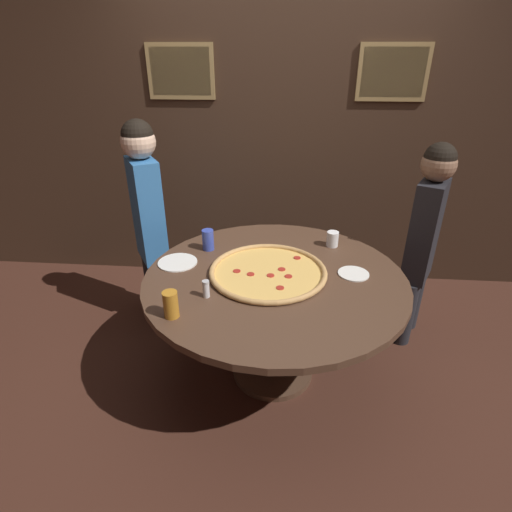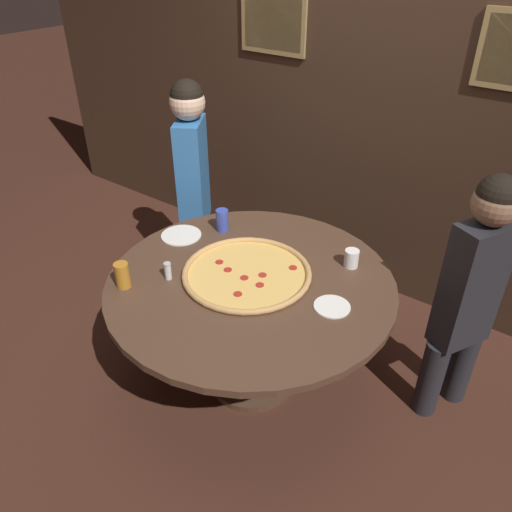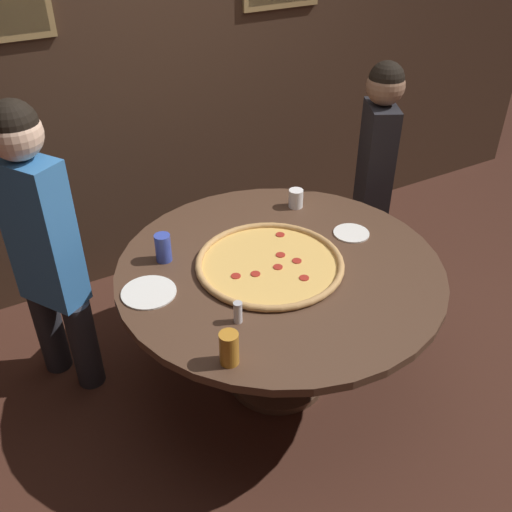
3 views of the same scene
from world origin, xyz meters
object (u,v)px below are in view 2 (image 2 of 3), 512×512
drink_cup_far_right (351,258)px  diner_centre_back (193,178)px  giant_pizza (247,273)px  drink_cup_front_edge (122,275)px  drink_cup_centre_back (222,220)px  dining_table (251,300)px  white_plate_left_side (332,307)px  white_plate_beside_cup (181,235)px  diner_side_left (470,290)px  condiment_shaker (168,271)px

drink_cup_far_right → diner_centre_back: diner_centre_back is taller
giant_pizza → drink_cup_front_edge: size_ratio=4.99×
drink_cup_centre_back → dining_table: bearing=-34.5°
drink_cup_centre_back → drink_cup_front_edge: 0.74m
drink_cup_front_edge → white_plate_left_side: 1.06m
white_plate_beside_cup → drink_cup_front_edge: bearing=-78.2°
diner_side_left → dining_table: bearing=-35.2°
condiment_shaker → diner_centre_back: diner_centre_back is taller
drink_cup_centre_back → diner_centre_back: bearing=150.9°
drink_cup_far_right → diner_side_left: (0.61, 0.08, 0.01)m
dining_table → drink_cup_centre_back: (-0.45, 0.31, 0.21)m
drink_cup_far_right → diner_side_left: bearing=7.2°
drink_cup_far_right → diner_centre_back: 1.30m
white_plate_left_side → dining_table: bearing=-173.2°
dining_table → drink_cup_front_edge: drink_cup_front_edge is taller
white_plate_left_side → drink_cup_centre_back: bearing=164.3°
drink_cup_centre_back → white_plate_left_side: 0.94m
white_plate_beside_cup → diner_side_left: size_ratio=0.17×
condiment_shaker → dining_table: bearing=35.1°
drink_cup_centre_back → white_plate_left_side: size_ratio=0.76×
giant_pizza → drink_cup_front_edge: 0.64m
white_plate_left_side → condiment_shaker: 0.86m
dining_table → giant_pizza: bearing=152.3°
drink_cup_centre_back → drink_cup_far_right: (0.81, 0.12, -0.02)m
giant_pizza → dining_table: bearing=-27.7°
dining_table → condiment_shaker: 0.47m
drink_cup_centre_back → white_plate_beside_cup: drink_cup_centre_back is taller
giant_pizza → diner_side_left: (1.01, 0.48, 0.05)m
drink_cup_far_right → white_plate_left_side: size_ratio=0.55×
diner_centre_back → dining_table: bearing=-153.6°
diner_centre_back → drink_cup_front_edge: bearing=171.7°
giant_pizza → diner_centre_back: diner_centre_back is taller
drink_cup_centre_back → white_plate_beside_cup: (-0.15, -0.20, -0.06)m
drink_cup_front_edge → diner_centre_back: (-0.44, 1.01, 0.05)m
white_plate_beside_cup → white_plate_left_side: same height
condiment_shaker → diner_side_left: size_ratio=0.07×
drink_cup_centre_back → condiment_shaker: size_ratio=1.41×
drink_cup_front_edge → diner_side_left: bearing=32.7°
dining_table → white_plate_beside_cup: white_plate_beside_cup is taller
white_plate_beside_cup → diner_side_left: 1.62m
giant_pizza → drink_cup_centre_back: drink_cup_centre_back is taller
drink_cup_far_right → condiment_shaker: bearing=-136.7°
giant_pizza → white_plate_beside_cup: 0.57m
drink_cup_far_right → condiment_shaker: 0.98m
giant_pizza → drink_cup_front_edge: drink_cup_front_edge is taller
drink_cup_centre_back → diner_side_left: 1.43m
giant_pizza → white_plate_beside_cup: giant_pizza is taller
drink_cup_far_right → white_plate_beside_cup: bearing=-161.7°
diner_side_left → condiment_shaker: bearing=-33.0°
dining_table → white_plate_left_side: size_ratio=8.43×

